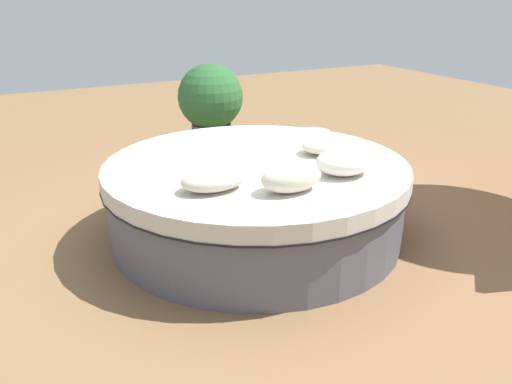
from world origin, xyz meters
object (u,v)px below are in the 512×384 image
(throw_pillow_1, at_px, (291,177))
(planter, at_px, (211,104))
(throw_pillow_0, at_px, (213,180))
(round_bed, at_px, (256,198))
(side_table, at_px, (313,151))
(throw_pillow_3, at_px, (330,144))
(throw_pillow_2, at_px, (344,161))

(throw_pillow_1, distance_m, planter, 3.11)
(throw_pillow_0, xyz_separation_m, throw_pillow_1, (-0.48, 0.28, 0.03))
(round_bed, distance_m, side_table, 1.87)
(throw_pillow_0, height_order, throw_pillow_3, same)
(throw_pillow_2, relative_size, planter, 0.39)
(planter, bearing_deg, throw_pillow_1, 77.67)
(round_bed, xyz_separation_m, planter, (-0.58, -2.33, 0.33))
(throw_pillow_0, xyz_separation_m, throw_pillow_2, (-1.04, 0.15, 0.03))
(round_bed, relative_size, throw_pillow_2, 5.58)
(side_table, bearing_deg, throw_pillow_3, 61.63)
(throw_pillow_0, bearing_deg, throw_pillow_2, 171.79)
(round_bed, bearing_deg, throw_pillow_1, 83.17)
(round_bed, height_order, throw_pillow_3, throw_pillow_3)
(throw_pillow_2, relative_size, side_table, 0.96)
(throw_pillow_0, relative_size, throw_pillow_3, 0.91)
(throw_pillow_0, xyz_separation_m, planter, (-1.14, -2.75, -0.07))
(planter, distance_m, side_table, 1.43)
(throw_pillow_1, relative_size, side_table, 0.99)
(throw_pillow_0, relative_size, side_table, 1.02)
(throw_pillow_1, height_order, throw_pillow_3, throw_pillow_1)
(throw_pillow_2, xyz_separation_m, side_table, (-0.92, -1.81, -0.53))
(throw_pillow_0, xyz_separation_m, side_table, (-1.96, -1.66, -0.50))
(round_bed, relative_size, throw_pillow_1, 5.45)
(round_bed, xyz_separation_m, throw_pillow_0, (0.56, 0.42, 0.40))
(round_bed, height_order, planter, planter)
(throw_pillow_1, relative_size, throw_pillow_2, 1.02)
(throw_pillow_1, relative_size, throw_pillow_3, 0.88)
(round_bed, xyz_separation_m, throw_pillow_1, (0.08, 0.71, 0.43))
(throw_pillow_3, bearing_deg, throw_pillow_1, 39.81)
(throw_pillow_2, bearing_deg, throw_pillow_1, 13.47)
(throw_pillow_2, bearing_deg, round_bed, -50.47)
(throw_pillow_2, distance_m, throw_pillow_3, 0.57)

